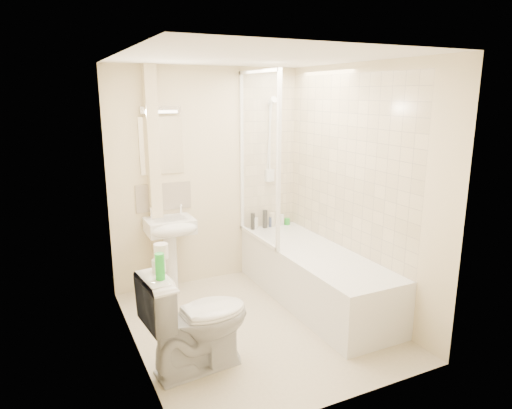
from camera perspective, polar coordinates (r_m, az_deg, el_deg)
name	(u,v)px	position (r m, az deg, el deg)	size (l,w,h in m)	color
floor	(257,324)	(4.44, 0.16, -14.74)	(2.50, 2.50, 0.00)	beige
wall_back	(209,177)	(5.13, -5.95, 3.41)	(2.20, 0.02, 2.40)	beige
wall_left	(130,214)	(3.67, -15.45, -1.20)	(0.02, 2.50, 2.40)	beige
wall_right	(358,189)	(4.58, 12.65, 1.89)	(0.02, 2.50, 2.40)	beige
ceiling	(258,57)	(3.91, 0.19, 17.92)	(2.20, 2.50, 0.02)	white
tile_back	(269,154)	(5.39, 1.59, 6.38)	(0.70, 0.01, 1.75)	beige
tile_right	(346,164)	(4.69, 11.17, 5.03)	(0.01, 2.10, 1.75)	beige
pipe_boxing	(155,183)	(4.90, -12.54, 2.66)	(0.12, 0.12, 2.40)	beige
splashback	(164,197)	(5.01, -11.45, 0.96)	(0.60, 0.01, 0.30)	beige
mirror	(161,146)	(4.92, -11.75, 7.22)	(0.46, 0.01, 0.60)	white
strip_light	(160,110)	(4.87, -11.90, 11.52)	(0.42, 0.07, 0.07)	silver
bathtub	(314,275)	(4.81, 7.26, -8.70)	(0.70, 2.10, 0.55)	white
shower_screen	(258,158)	(4.84, 0.30, 5.84)	(0.04, 0.92, 1.80)	white
shower_fixture	(270,144)	(5.33, 1.81, 7.61)	(0.10, 0.16, 0.99)	white
pedestal_sink	(171,235)	(4.89, -10.58, -3.73)	(0.49, 0.46, 0.95)	white
bottle_black_a	(253,221)	(5.37, -0.39, -2.11)	(0.05, 0.05, 0.20)	black
bottle_white_a	(255,223)	(5.39, -0.09, -2.37)	(0.06, 0.06, 0.14)	white
bottle_black_b	(265,219)	(5.43, 1.13, -1.82)	(0.06, 0.06, 0.21)	black
bottle_blue	(271,222)	(5.48, 1.86, -2.18)	(0.05, 0.05, 0.12)	navy
bottle_cream	(272,220)	(5.48, 2.03, -1.92)	(0.07, 0.07, 0.17)	beige
bottle_white_b	(282,220)	(5.55, 3.29, -1.93)	(0.05, 0.05, 0.13)	silver
bottle_green	(287,221)	(5.59, 3.91, -2.12)	(0.07, 0.07, 0.08)	green
toilet	(197,319)	(3.66, -7.34, -14.03)	(0.86, 0.55, 0.84)	white
toilet_roll_lower	(159,266)	(3.45, -12.06, -7.48)	(0.10, 0.10, 0.09)	white
toilet_roll_upper	(161,251)	(3.44, -11.78, -5.71)	(0.10, 0.10, 0.11)	white
green_bottle	(160,267)	(3.30, -11.92, -7.60)	(0.07, 0.07, 0.19)	green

